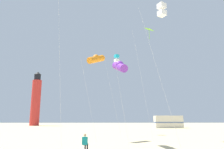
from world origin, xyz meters
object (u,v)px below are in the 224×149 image
(rv_van_cream, at_px, (168,122))
(kite_flyer_standing, at_px, (85,142))
(kite_tube_orange, at_px, (96,59))
(lighthouse_distant, at_px, (36,100))
(kite_diamond_lime, at_px, (148,34))
(kite_tube_violet, at_px, (120,66))
(kite_box_cyan, at_px, (117,59))
(kite_box_white, at_px, (162,10))

(rv_van_cream, bearing_deg, kite_flyer_standing, -115.22)
(kite_tube_orange, xyz_separation_m, lighthouse_distant, (-21.09, 44.15, -0.70))
(kite_diamond_lime, distance_m, rv_van_cream, 30.78)
(kite_flyer_standing, height_order, lighthouse_distant, lighthouse_distant)
(kite_diamond_lime, height_order, lighthouse_distant, lighthouse_distant)
(kite_flyer_standing, bearing_deg, kite_tube_orange, -78.63)
(rv_van_cream, bearing_deg, kite_diamond_lime, -110.34)
(kite_flyer_standing, distance_m, lighthouse_distant, 56.02)
(kite_tube_violet, distance_m, lighthouse_distant, 53.69)
(kite_tube_orange, bearing_deg, rv_van_cream, 61.11)
(kite_tube_violet, height_order, kite_tube_orange, kite_tube_orange)
(kite_box_cyan, relative_size, kite_diamond_lime, 0.93)
(kite_box_cyan, relative_size, kite_tube_orange, 1.26)
(kite_diamond_lime, bearing_deg, kite_box_cyan, 112.84)
(kite_box_cyan, bearing_deg, kite_diamond_lime, -67.16)
(kite_tube_orange, xyz_separation_m, kite_box_white, (5.96, -5.57, 2.86))
(kite_box_white, bearing_deg, rv_van_cream, 74.23)
(lighthouse_distant, height_order, rv_van_cream, lighthouse_distant)
(kite_flyer_standing, distance_m, kite_box_cyan, 19.14)
(kite_diamond_lime, bearing_deg, kite_box_white, -89.99)
(kite_box_white, bearing_deg, kite_tube_violet, 158.48)
(kite_box_cyan, relative_size, kite_box_white, 0.97)
(kite_diamond_lime, height_order, kite_tube_orange, kite_diamond_lime)
(kite_diamond_lime, distance_m, lighthouse_distant, 51.47)
(kite_box_white, bearing_deg, lighthouse_distant, 118.55)
(kite_tube_orange, xyz_separation_m, rv_van_cream, (15.42, 27.94, -7.15))
(lighthouse_distant, xyz_separation_m, rv_van_cream, (36.51, -16.20, -6.45))
(kite_tube_violet, bearing_deg, kite_tube_orange, 119.52)
(kite_flyer_standing, relative_size, rv_van_cream, 0.18)
(kite_diamond_lime, relative_size, rv_van_cream, 1.93)
(kite_flyer_standing, relative_size, kite_tube_orange, 0.13)
(kite_box_cyan, bearing_deg, lighthouse_distant, 123.60)
(kite_box_white, bearing_deg, kite_diamond_lime, 90.01)
(kite_tube_violet, bearing_deg, kite_box_cyan, 88.79)
(kite_flyer_standing, xyz_separation_m, kite_box_cyan, (2.83, 15.80, 10.41))
(kite_flyer_standing, bearing_deg, kite_box_cyan, -87.07)
(kite_flyer_standing, relative_size, kite_diamond_lime, 0.09)
(kite_flyer_standing, distance_m, kite_box_white, 12.56)
(kite_tube_violet, bearing_deg, lighthouse_distant, 115.89)
(kite_box_cyan, height_order, kite_box_white, kite_box_white)
(kite_tube_violet, height_order, lighthouse_distant, lighthouse_distant)
(kite_diamond_lime, xyz_separation_m, lighthouse_distant, (-27.05, 43.62, -3.86))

